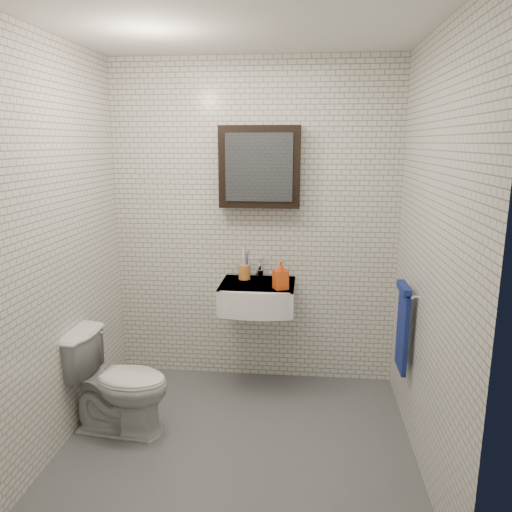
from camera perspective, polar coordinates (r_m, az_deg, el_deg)
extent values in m
cube|color=#52555B|center=(3.39, -2.11, -20.68)|extent=(2.20, 2.00, 0.01)
cube|color=silver|center=(3.87, -0.21, 3.52)|extent=(2.20, 0.02, 2.50)
cube|color=silver|center=(1.95, -6.53, -6.07)|extent=(2.20, 0.02, 2.50)
cube|color=silver|center=(3.24, -21.96, 0.73)|extent=(0.02, 2.00, 2.50)
cube|color=silver|center=(2.95, 19.35, -0.18)|extent=(0.02, 2.00, 2.50)
cube|color=white|center=(2.89, -2.56, 25.25)|extent=(2.20, 2.00, 0.02)
cube|color=white|center=(3.76, 0.19, -4.58)|extent=(0.55, 0.45, 0.20)
cylinder|color=silver|center=(3.76, 0.23, -3.21)|extent=(0.31, 0.31, 0.02)
cylinder|color=silver|center=(3.75, 0.23, -3.09)|extent=(0.04, 0.04, 0.01)
cube|color=white|center=(3.74, 0.19, -3.19)|extent=(0.55, 0.45, 0.01)
cylinder|color=silver|center=(3.88, 0.44, -2.03)|extent=(0.06, 0.06, 0.06)
cylinder|color=silver|center=(3.87, 0.44, -1.17)|extent=(0.03, 0.03, 0.08)
cylinder|color=silver|center=(3.80, 0.35, -0.95)|extent=(0.02, 0.12, 0.02)
cube|color=silver|center=(3.89, 0.48, -0.27)|extent=(0.02, 0.09, 0.01)
cube|color=black|center=(3.75, 0.44, 10.14)|extent=(0.60, 0.14, 0.60)
cube|color=#3F444C|center=(3.67, 0.33, 10.08)|extent=(0.49, 0.01, 0.49)
cylinder|color=silver|center=(3.35, 16.95, -3.82)|extent=(0.02, 0.30, 0.02)
cylinder|color=silver|center=(3.47, 16.89, -3.22)|extent=(0.04, 0.02, 0.02)
cylinder|color=silver|center=(3.23, 17.73, -4.48)|extent=(0.04, 0.02, 0.02)
cube|color=navy|center=(3.43, 16.41, -8.15)|extent=(0.03, 0.26, 0.54)
cube|color=navy|center=(3.34, 16.55, -3.57)|extent=(0.05, 0.26, 0.05)
cylinder|color=#CC7B33|center=(3.83, -1.32, -1.84)|extent=(0.10, 0.10, 0.11)
cylinder|color=white|center=(3.80, -1.60, -0.80)|extent=(0.02, 0.03, 0.21)
cylinder|color=#383AB3|center=(3.81, -1.14, -0.97)|extent=(0.02, 0.02, 0.19)
cylinder|color=white|center=(3.83, -1.38, -0.63)|extent=(0.03, 0.04, 0.22)
cylinder|color=#383AB3|center=(3.82, -1.00, -0.82)|extent=(0.03, 0.05, 0.20)
imported|color=orange|center=(3.57, 2.83, -2.15)|extent=(0.13, 0.13, 0.21)
imported|color=silver|center=(3.49, -15.46, -13.71)|extent=(0.72, 0.47, 0.69)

